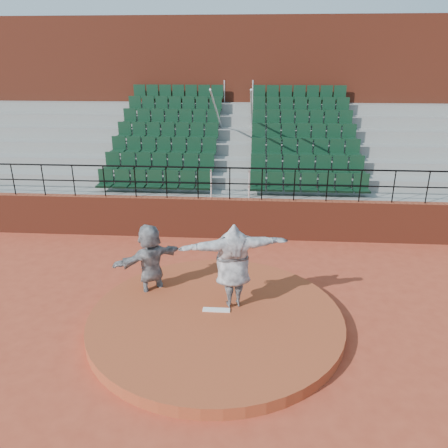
% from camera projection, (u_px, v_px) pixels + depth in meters
% --- Properties ---
extents(ground, '(90.00, 90.00, 0.00)m').
position_uv_depth(ground, '(216.00, 324.00, 9.56)').
color(ground, '#AD4027').
rests_on(ground, ground).
extents(pitchers_mound, '(5.50, 5.50, 0.25)m').
position_uv_depth(pitchers_mound, '(216.00, 319.00, 9.52)').
color(pitchers_mound, '#A24324').
rests_on(pitchers_mound, ground).
extents(pitching_rubber, '(0.60, 0.15, 0.03)m').
position_uv_depth(pitching_rubber, '(216.00, 310.00, 9.61)').
color(pitching_rubber, white).
rests_on(pitching_rubber, pitchers_mound).
extents(boundary_wall, '(24.00, 0.30, 1.30)m').
position_uv_depth(boundary_wall, '(230.00, 218.00, 13.99)').
color(boundary_wall, maroon).
rests_on(boundary_wall, ground).
extents(wall_railing, '(24.04, 0.05, 1.03)m').
position_uv_depth(wall_railing, '(230.00, 176.00, 13.50)').
color(wall_railing, black).
rests_on(wall_railing, boundary_wall).
extents(seating_deck, '(24.00, 5.97, 4.63)m').
position_uv_depth(seating_deck, '(235.00, 167.00, 17.10)').
color(seating_deck, gray).
rests_on(seating_deck, ground).
extents(press_box_facade, '(24.00, 3.00, 7.10)m').
position_uv_depth(press_box_facade, '(240.00, 103.00, 20.05)').
color(press_box_facade, maroon).
rests_on(press_box_facade, ground).
extents(pitcher, '(2.47, 1.25, 1.94)m').
position_uv_depth(pitcher, '(233.00, 266.00, 9.51)').
color(pitcher, black).
rests_on(pitcher, pitchers_mound).
extents(fielder, '(1.68, 1.56, 1.88)m').
position_uv_depth(fielder, '(150.00, 262.00, 10.32)').
color(fielder, black).
rests_on(fielder, ground).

